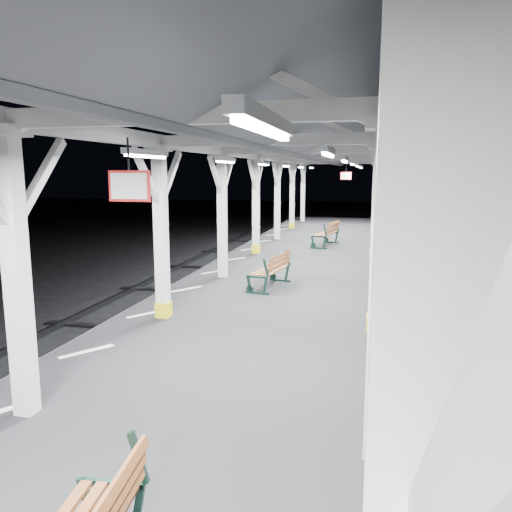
% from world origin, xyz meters
% --- Properties ---
extents(ground, '(120.00, 120.00, 0.00)m').
position_xyz_m(ground, '(0.00, 0.00, 0.00)').
color(ground, black).
rests_on(ground, ground).
extents(platform, '(6.00, 50.00, 1.00)m').
position_xyz_m(platform, '(0.00, 0.00, 0.50)').
color(platform, black).
rests_on(platform, ground).
extents(hazard_stripes_left, '(1.00, 48.00, 0.01)m').
position_xyz_m(hazard_stripes_left, '(-2.45, 0.00, 1.00)').
color(hazard_stripes_left, silver).
rests_on(hazard_stripes_left, platform).
extents(hazard_stripes_right, '(1.00, 48.00, 0.01)m').
position_xyz_m(hazard_stripes_right, '(2.45, 0.00, 1.00)').
color(hazard_stripes_right, silver).
rests_on(hazard_stripes_right, platform).
extents(canopy, '(5.40, 49.00, 4.65)m').
position_xyz_m(canopy, '(0.00, -0.02, 4.56)').
color(canopy, silver).
rests_on(canopy, platform).
extents(bench_mid, '(0.84, 1.66, 0.86)m').
position_xyz_m(bench_mid, '(-0.42, 5.04, 1.46)').
color(bench_mid, '#142F26').
rests_on(bench_mid, platform).
extents(bench_far, '(0.98, 1.85, 0.95)m').
position_xyz_m(bench_far, '(0.29, 12.46, 1.51)').
color(bench_far, '#142F26').
rests_on(bench_far, platform).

